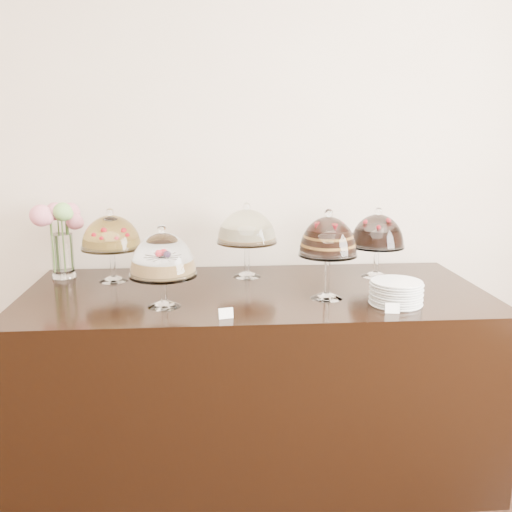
{
  "coord_description": "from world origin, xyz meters",
  "views": [
    {
      "loc": [
        0.09,
        -0.19,
        1.66
      ],
      "look_at": [
        0.3,
        2.4,
        1.08
      ],
      "focal_mm": 40.0,
      "sensor_mm": 36.0,
      "label": 1
    }
  ],
  "objects": [
    {
      "name": "plate_stack",
      "position": [
        0.9,
        2.18,
        0.95
      ],
      "size": [
        0.23,
        0.23,
        0.1
      ],
      "color": "white",
      "rests_on": "display_counter"
    },
    {
      "name": "cake_stand_cheesecake",
      "position": [
        0.27,
        2.72,
        1.15
      ],
      "size": [
        0.32,
        0.32,
        0.39
      ],
      "color": "white",
      "rests_on": "display_counter"
    },
    {
      "name": "price_card_right",
      "position": [
        0.85,
        2.05,
        0.92
      ],
      "size": [
        0.06,
        0.02,
        0.04
      ],
      "primitive_type": "cube",
      "rotation": [
        -0.21,
        0.0,
        -0.17
      ],
      "color": "white",
      "rests_on": "display_counter"
    },
    {
      "name": "display_counter",
      "position": [
        0.3,
        2.45,
        0.45
      ],
      "size": [
        2.2,
        1.0,
        0.9
      ],
      "primitive_type": "cube",
      "color": "black",
      "rests_on": "ground"
    },
    {
      "name": "cake_stand_fruit_tart",
      "position": [
        -0.41,
        2.68,
        1.14
      ],
      "size": [
        0.3,
        0.3,
        0.37
      ],
      "color": "white",
      "rests_on": "display_counter"
    },
    {
      "name": "price_card_left",
      "position": [
        0.14,
        2.04,
        0.92
      ],
      "size": [
        0.06,
        0.03,
        0.04
      ],
      "primitive_type": "cube",
      "rotation": [
        -0.21,
        0.0,
        0.24
      ],
      "color": "white",
      "rests_on": "display_counter"
    },
    {
      "name": "flower_vase",
      "position": [
        -0.69,
        2.77,
        1.16
      ],
      "size": [
        0.26,
        0.3,
        0.4
      ],
      "color": "white",
      "rests_on": "display_counter"
    },
    {
      "name": "wall_back",
      "position": [
        0.0,
        3.0,
        1.5
      ],
      "size": [
        5.0,
        0.04,
        3.0
      ],
      "primitive_type": "cube",
      "color": "beige",
      "rests_on": "ground"
    },
    {
      "name": "cake_stand_choco_layer",
      "position": [
        0.61,
        2.3,
        1.17
      ],
      "size": [
        0.27,
        0.27,
        0.41
      ],
      "color": "white",
      "rests_on": "display_counter"
    },
    {
      "name": "cake_stand_sugar_sponge",
      "position": [
        -0.12,
        2.23,
        1.12
      ],
      "size": [
        0.29,
        0.29,
        0.36
      ],
      "color": "white",
      "rests_on": "display_counter"
    },
    {
      "name": "cake_stand_dark_choco",
      "position": [
        0.95,
        2.66,
        1.13
      ],
      "size": [
        0.28,
        0.28,
        0.36
      ],
      "color": "white",
      "rests_on": "display_counter"
    }
  ]
}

